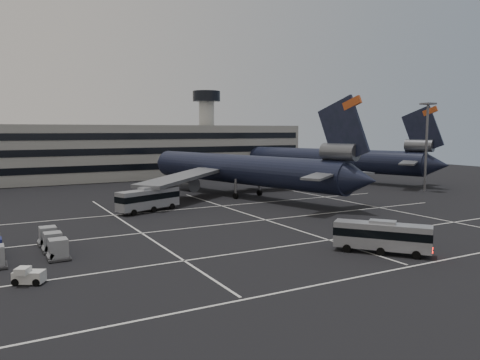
% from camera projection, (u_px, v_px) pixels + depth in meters
% --- Properties ---
extents(ground, '(260.00, 260.00, 0.00)m').
position_uv_depth(ground, '(199.00, 234.00, 57.18)').
color(ground, black).
rests_on(ground, ground).
extents(lane_markings, '(90.00, 55.62, 0.01)m').
position_uv_depth(lane_markings, '(204.00, 232.00, 58.26)').
color(lane_markings, silver).
rests_on(lane_markings, ground).
extents(terminal, '(125.00, 26.00, 24.00)m').
position_uv_depth(terminal, '(74.00, 153.00, 117.11)').
color(terminal, gray).
rests_on(terminal, ground).
extents(hills, '(352.00, 180.00, 44.00)m').
position_uv_depth(hills, '(87.00, 184.00, 215.36)').
color(hills, '#38332B').
rests_on(hills, ground).
extents(lightpole_right, '(2.40, 2.40, 18.28)m').
position_uv_depth(lightpole_right, '(427.00, 134.00, 96.67)').
color(lightpole_right, slate).
rests_on(lightpole_right, ground).
extents(trijet_main, '(45.83, 56.86, 18.08)m').
position_uv_depth(trijet_main, '(242.00, 169.00, 89.43)').
color(trijet_main, black).
rests_on(trijet_main, ground).
extents(trijet_far, '(28.01, 55.73, 18.08)m').
position_uv_depth(trijet_far, '(333.00, 159.00, 117.73)').
color(trijet_far, black).
rests_on(trijet_far, ground).
extents(bus_near, '(7.86, 9.02, 3.44)m').
position_uv_depth(bus_near, '(382.00, 235.00, 48.24)').
color(bus_near, '#96989E').
rests_on(bus_near, ground).
extents(bus_far, '(11.03, 6.31, 3.83)m').
position_uv_depth(bus_far, '(148.00, 198.00, 73.03)').
color(bus_far, '#96989E').
rests_on(bus_far, ground).
extents(tug_b, '(2.75, 2.42, 1.52)m').
position_uv_depth(tug_b, '(30.00, 276.00, 38.73)').
color(tug_b, silver).
rests_on(tug_b, ground).
extents(uld_cluster, '(7.99, 9.40, 2.07)m').
position_uv_depth(uld_cluster, '(23.00, 246.00, 47.43)').
color(uld_cluster, '#2D2D30').
rests_on(uld_cluster, ground).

